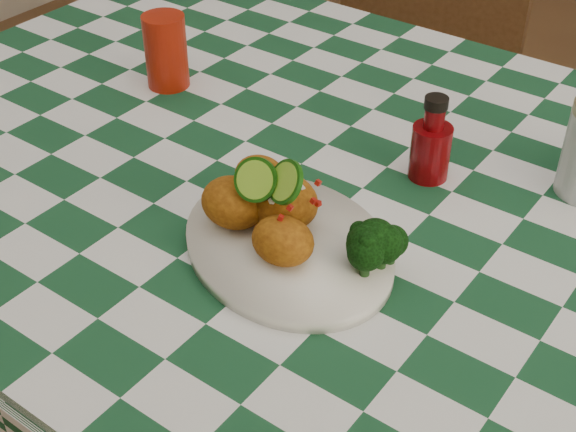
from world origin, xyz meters
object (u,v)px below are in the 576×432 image
Objects in this scene: fried_chicken_pile at (277,202)px; ketchup_bottle at (432,138)px; red_tumbler at (166,51)px; wooden_chair_left at (397,99)px; dining_table at (349,382)px; plate at (288,246)px.

ketchup_bottle is at bearing 73.49° from fried_chicken_pile.
wooden_chair_left is at bearing 82.19° from red_tumbler.
dining_table is at bearing -125.67° from ketchup_bottle.
ketchup_bottle is at bearing 1.75° from red_tumbler.
plate is at bearing -79.68° from wooden_chair_left.
dining_table is 10.33× the size of fried_chicken_pile.
red_tumbler is (-0.42, 0.06, 0.45)m from dining_table.
red_tumbler is 0.98× the size of ketchup_bottle.
dining_table is 0.49m from fried_chicken_pile.
fried_chicken_pile is at bearing 180.00° from plate.
ketchup_bottle reaches higher than plate.
ketchup_bottle reaches higher than dining_table.
fried_chicken_pile reaches higher than dining_table.
plate is 2.43× the size of ketchup_bottle.
ketchup_bottle is at bearing 54.33° from dining_table.
ketchup_bottle reaches higher than red_tumbler.
fried_chicken_pile and red_tumbler have the same top height.
fried_chicken_pile is at bearing -95.74° from dining_table.
fried_chicken_pile is 0.47m from red_tumbler.
wooden_chair_left is at bearing 110.59° from plate.
wooden_chair_left is (-0.33, 0.71, 0.11)m from dining_table.
plate is 0.06m from fried_chicken_pile.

